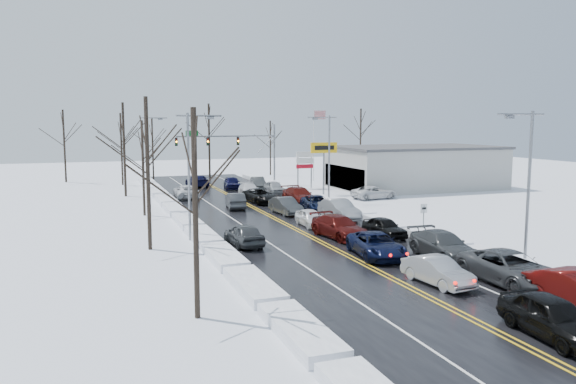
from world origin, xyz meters
name	(u,v)px	position (x,y,z in m)	size (l,w,h in m)	color
ground	(284,223)	(0.00, 0.00, 0.00)	(160.00, 160.00, 0.00)	silver
road_surface	(276,219)	(0.00, 2.00, 0.01)	(14.00, 84.00, 0.01)	black
snow_bank_left	(188,225)	(-7.60, 2.00, 0.00)	(1.72, 72.00, 0.52)	white
snow_bank_right	(355,214)	(7.60, 2.00, 0.00)	(1.72, 72.00, 0.52)	white
traffic_signal_mast	(238,144)	(3.45, 27.99, 5.48)	(13.28, 0.39, 8.00)	slate
tires_plus_sign	(324,151)	(10.50, 15.99, 4.99)	(3.20, 0.34, 6.00)	slate
used_vehicles_sign	(305,162)	(10.50, 22.00, 3.32)	(2.20, 0.22, 4.65)	slate
speed_limit_sign	(424,213)	(8.20, -8.00, 1.63)	(0.55, 0.09, 2.35)	slate
flagpole	(315,139)	(15.17, 30.00, 5.93)	(1.87, 1.20, 10.00)	silver
dealership_building	(415,167)	(23.98, 18.00, 2.66)	(20.40, 12.40, 5.30)	#A2A39E
streetlight_se	(526,176)	(8.30, -18.00, 5.31)	(3.20, 0.25, 9.00)	slate
streetlight_ne	(327,151)	(8.30, 10.00, 5.31)	(3.20, 0.25, 9.00)	slate
streetlight_sw	(191,166)	(-8.30, -4.00, 5.31)	(3.20, 0.25, 9.00)	slate
streetlight_nw	(149,148)	(-8.30, 24.00, 5.31)	(3.20, 0.25, 9.00)	slate
tree_left_a	(195,173)	(-11.00, -20.00, 6.29)	(3.60, 3.60, 9.00)	#2D231C
tree_left_b	(147,144)	(-11.50, -6.00, 6.99)	(4.00, 4.00, 10.00)	#2D231C
tree_left_c	(143,149)	(-10.50, 8.00, 5.94)	(3.40, 3.40, 8.50)	#2D231C
tree_left_d	(124,131)	(-11.20, 22.00, 7.33)	(4.20, 4.20, 10.50)	#2D231C
tree_left_e	(121,135)	(-10.80, 34.00, 6.64)	(3.80, 3.80, 9.50)	#2D231C
tree_far_a	(64,132)	(-18.00, 40.00, 6.99)	(4.00, 4.00, 10.00)	#2D231C
tree_far_b	(152,136)	(-6.00, 41.00, 6.29)	(3.60, 3.60, 9.00)	#2D231C
tree_far_c	(209,126)	(2.00, 39.00, 7.68)	(4.40, 4.40, 11.00)	#2D231C
tree_far_d	(270,137)	(12.00, 40.50, 5.94)	(3.40, 3.40, 8.50)	#2D231C
tree_far_e	(361,128)	(28.00, 41.00, 7.33)	(4.20, 4.20, 10.50)	#2D231C
queued_car_0	(551,337)	(1.64, -26.91, 0.00)	(1.97, 4.89, 1.67)	black
queued_car_1	(437,285)	(1.64, -19.29, 0.00)	(1.51, 4.33, 1.43)	#A9ABB1
queued_car_2	(376,257)	(1.58, -12.87, 0.00)	(2.49, 5.41, 1.50)	black
queued_car_3	(339,238)	(1.83, -6.82, 0.00)	(2.24, 5.51, 1.60)	#460B09
queued_car_4	(311,226)	(1.61, -1.97, 0.00)	(1.64, 4.07, 1.39)	white
queued_car_5	(286,214)	(1.70, 4.34, 0.00)	(1.60, 4.60, 1.51)	#383B3D
queued_car_6	(261,203)	(1.65, 11.84, 0.00)	(2.47, 5.37, 1.49)	black
queued_car_7	(249,196)	(1.94, 17.36, 0.00)	(1.99, 4.89, 1.42)	silver
queued_car_8	(232,189)	(1.74, 24.39, 0.00)	(1.87, 4.65, 1.58)	black
queued_car_10	(509,284)	(5.28, -20.46, 0.00)	(2.81, 6.09, 1.69)	#3E4043
queued_car_11	(442,258)	(5.30, -14.56, 0.00)	(2.28, 5.60, 1.63)	#3B3E40
queued_car_12	(384,237)	(5.10, -7.68, 0.00)	(1.70, 4.22, 1.44)	black
queued_car_13	(339,219)	(5.11, 0.14, 0.00)	(1.81, 5.20, 1.71)	#94979B
queued_car_14	(317,210)	(5.18, 5.27, 0.00)	(2.35, 5.09, 1.41)	black
queued_car_15	(299,203)	(5.23, 10.12, 0.00)	(2.31, 5.69, 1.65)	#4D0E0A
queued_car_16	(275,194)	(5.26, 18.24, 0.00)	(1.76, 4.38, 1.49)	#9DA0A5
queued_car_17	(258,188)	(5.15, 24.53, 0.00)	(1.47, 4.23, 1.39)	#3A3D3E
oncoming_car_0	(235,208)	(-1.76, 9.23, 0.00)	(1.58, 4.54, 1.50)	#393B3E
oncoming_car_1	(186,198)	(-5.08, 18.10, 0.00)	(2.41, 5.22, 1.45)	white
oncoming_car_2	(198,187)	(-1.82, 28.59, 0.00)	(2.11, 5.20, 1.51)	black
oncoming_car_3	(244,245)	(-5.34, -6.91, 0.00)	(1.81, 4.50, 1.53)	#3E4043
parked_car_0	(374,199)	(14.15, 10.58, 0.00)	(2.34, 5.07, 1.41)	white
parked_car_1	(375,192)	(17.09, 15.71, 0.00)	(1.88, 4.63, 1.34)	#490C09
parked_car_2	(338,187)	(15.04, 21.70, 0.00)	(1.75, 4.36, 1.49)	silver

